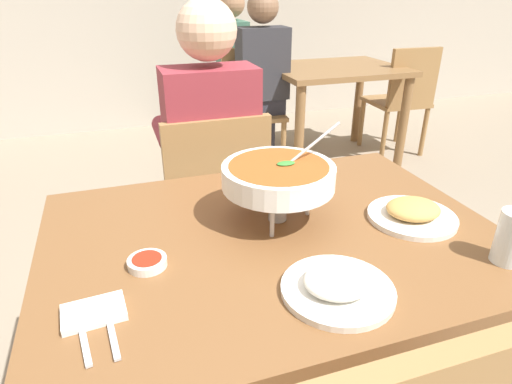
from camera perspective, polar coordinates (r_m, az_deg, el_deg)
The scene contains 17 objects.
dining_table_main at distance 1.21m, azimuth 2.29°, elevation -10.24°, with size 1.17×0.86×0.76m.
chair_diner_main at distance 1.86m, azimuth -5.51°, elevation -1.18°, with size 0.44×0.44×0.90m.
diner_main at distance 1.80m, azimuth -6.08°, elevation 5.98°, with size 0.40×0.45×1.31m.
curry_bowl at distance 1.15m, azimuth 2.97°, elevation 2.05°, with size 0.33×0.30×0.26m.
rice_plate at distance 0.94m, azimuth 10.71°, elevation -11.90°, with size 0.24×0.24×0.06m.
appetizer_plate at distance 1.27m, azimuth 19.86°, elevation -2.59°, with size 0.24×0.24×0.06m.
sauce_dish at distance 1.04m, azimuth -14.09°, elevation -8.90°, with size 0.09×0.09×0.02m.
napkin_folded at distance 0.94m, azimuth -20.52°, elevation -14.58°, with size 0.12×0.08×0.02m, color white.
fork_utensil at distance 0.90m, azimuth -21.79°, elevation -16.91°, with size 0.01×0.17×0.01m, color silver.
spoon_utensil at distance 0.90m, azimuth -18.51°, elevation -16.55°, with size 0.01×0.17×0.01m, color silver.
drink_glass at distance 1.16m, azimuth 30.47°, elevation -5.45°, with size 0.07×0.07×0.13m.
dining_table_far at distance 3.58m, azimuth 10.28°, elevation 13.74°, with size 1.00×0.80×0.76m.
chair_bg_left at distance 3.91m, azimuth -0.90°, elevation 13.43°, with size 0.46×0.46×0.90m.
chair_bg_middle at distance 3.47m, azimuth -0.65°, elevation 11.79°, with size 0.48×0.48×0.90m.
chair_bg_right at distance 3.86m, azimuth 18.74°, elevation 11.91°, with size 0.46×0.46×0.90m.
patron_bg_left at distance 3.85m, azimuth -2.52°, elevation 16.78°, with size 0.45×0.40×1.31m.
patron_bg_middle at distance 3.32m, azimuth 0.63°, elevation 15.33°, with size 0.40×0.45×1.31m.
Camera 1 is at (-0.35, -0.91, 1.35)m, focal length 30.47 mm.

